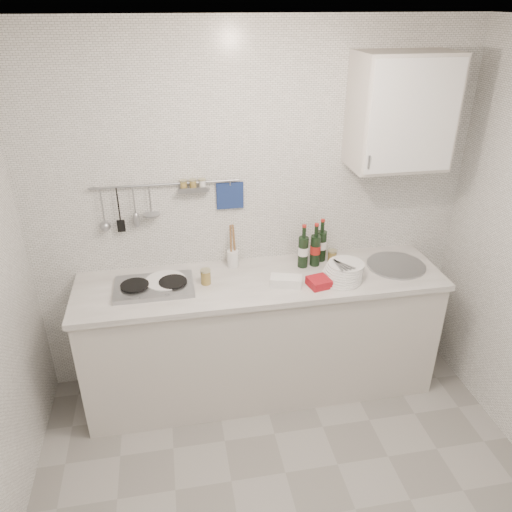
{
  "coord_description": "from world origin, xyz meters",
  "views": [
    {
      "loc": [
        -0.56,
        -1.71,
        2.58
      ],
      "look_at": [
        -0.07,
        0.9,
        1.2
      ],
      "focal_mm": 35.0,
      "sensor_mm": 36.0,
      "label": 1
    }
  ],
  "objects_px": {
    "wall_cabinet": "(401,112)",
    "plate_stack_sink": "(343,272)",
    "plate_stack_hob": "(165,283)",
    "utensil_crock": "(233,256)",
    "wine_bottles": "(314,244)"
  },
  "relations": [
    {
      "from": "wine_bottles",
      "to": "utensil_crock",
      "type": "bearing_deg",
      "value": 173.45
    },
    {
      "from": "wall_cabinet",
      "to": "plate_stack_hob",
      "type": "distance_m",
      "value": 1.84
    },
    {
      "from": "plate_stack_hob",
      "to": "plate_stack_sink",
      "type": "relative_size",
      "value": 0.92
    },
    {
      "from": "wine_bottles",
      "to": "plate_stack_sink",
      "type": "bearing_deg",
      "value": -61.18
    },
    {
      "from": "wine_bottles",
      "to": "utensil_crock",
      "type": "height_order",
      "value": "utensil_crock"
    },
    {
      "from": "utensil_crock",
      "to": "plate_stack_hob",
      "type": "bearing_deg",
      "value": -159.77
    },
    {
      "from": "plate_stack_sink",
      "to": "wine_bottles",
      "type": "relative_size",
      "value": 0.98
    },
    {
      "from": "wall_cabinet",
      "to": "plate_stack_sink",
      "type": "height_order",
      "value": "wall_cabinet"
    },
    {
      "from": "wall_cabinet",
      "to": "plate_stack_sink",
      "type": "bearing_deg",
      "value": -149.3
    },
    {
      "from": "wall_cabinet",
      "to": "utensil_crock",
      "type": "distance_m",
      "value": 1.43
    },
    {
      "from": "plate_stack_hob",
      "to": "plate_stack_sink",
      "type": "distance_m",
      "value": 1.17
    },
    {
      "from": "plate_stack_sink",
      "to": "utensil_crock",
      "type": "distance_m",
      "value": 0.75
    },
    {
      "from": "wall_cabinet",
      "to": "plate_stack_hob",
      "type": "bearing_deg",
      "value": -176.73
    },
    {
      "from": "utensil_crock",
      "to": "plate_stack_sink",
      "type": "bearing_deg",
      "value": -24.14
    },
    {
      "from": "wine_bottles",
      "to": "utensil_crock",
      "type": "xyz_separation_m",
      "value": [
        -0.55,
        0.06,
        -0.08
      ]
    }
  ]
}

